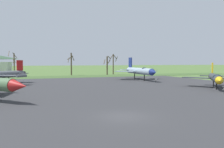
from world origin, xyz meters
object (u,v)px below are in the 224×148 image
at_px(info_placard_front_left, 224,90).
at_px(info_placard_rear_left, 156,80).
at_px(jet_fighter_rear_left, 140,71).
at_px(jet_fighter_front_left, 215,78).

height_order(info_placard_front_left, info_placard_rear_left, info_placard_rear_left).
xyz_separation_m(jet_fighter_rear_left, info_placard_rear_left, (-0.50, -8.48, -1.79)).
xyz_separation_m(jet_fighter_front_left, info_placard_rear_left, (-4.13, 12.61, -1.27)).
xyz_separation_m(jet_fighter_front_left, jet_fighter_rear_left, (-3.63, 21.10, 0.52)).
height_order(jet_fighter_front_left, info_placard_front_left, jet_fighter_front_left).
xyz_separation_m(info_placard_front_left, jet_fighter_rear_left, (0.79, 27.27, 1.81)).
bearing_deg(jet_fighter_rear_left, info_placard_front_left, -91.66).
distance_m(jet_fighter_front_left, jet_fighter_rear_left, 21.41).
distance_m(jet_fighter_front_left, info_placard_rear_left, 13.33).
height_order(jet_fighter_front_left, info_placard_rear_left, jet_fighter_front_left).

